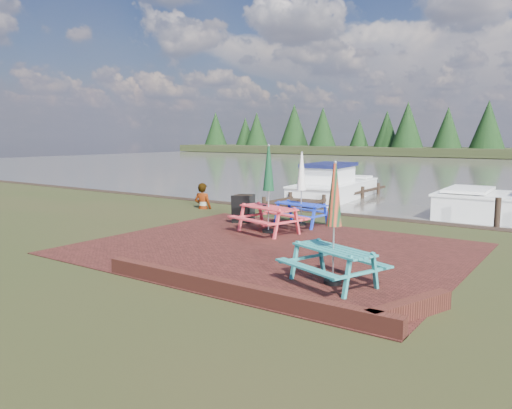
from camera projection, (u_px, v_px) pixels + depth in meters
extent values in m
plane|color=black|center=(249.00, 257.00, 11.50)|extent=(120.00, 120.00, 0.00)
cube|color=#341510|center=(273.00, 249.00, 12.31)|extent=(9.00, 7.50, 0.02)
cube|color=#4C1E16|center=(232.00, 290.00, 8.52)|extent=(6.00, 0.22, 0.30)
cube|color=#4C1E16|center=(410.00, 310.00, 7.58)|extent=(0.82, 1.77, 0.30)
cube|color=#45423B|center=(507.00, 169.00, 41.58)|extent=(120.00, 60.00, 0.02)
cube|color=teal|center=(333.00, 249.00, 9.27)|extent=(1.77, 1.19, 0.04)
cube|color=teal|center=(307.00, 268.00, 8.95)|extent=(1.62, 0.79, 0.04)
cube|color=teal|center=(357.00, 259.00, 9.65)|extent=(1.62, 0.79, 0.04)
cube|color=teal|center=(308.00, 259.00, 9.90)|extent=(0.58, 1.36, 0.68)
cube|color=teal|center=(361.00, 276.00, 8.73)|extent=(0.58, 1.36, 0.68)
cylinder|color=black|center=(333.00, 282.00, 9.35)|extent=(0.33, 0.33, 0.09)
cylinder|color=#B2B2B7|center=(334.00, 225.00, 9.20)|extent=(0.03, 0.03, 2.29)
cone|color=red|center=(334.00, 195.00, 9.13)|extent=(0.29, 0.29, 1.15)
cube|color=#DE3941|center=(268.00, 208.00, 14.23)|extent=(1.93, 1.17, 0.04)
cube|color=#DE3941|center=(250.00, 220.00, 13.84)|extent=(1.80, 0.73, 0.04)
cube|color=#DE3941|center=(286.00, 215.00, 14.70)|extent=(1.80, 0.73, 0.04)
cube|color=#DE3941|center=(251.00, 217.00, 14.88)|extent=(0.51, 1.53, 0.74)
cube|color=#DE3941|center=(287.00, 224.00, 13.68)|extent=(0.51, 1.53, 0.74)
cylinder|color=black|center=(268.00, 231.00, 14.32)|extent=(0.36, 0.36, 0.10)
cylinder|color=#B2B2B7|center=(269.00, 190.00, 14.16)|extent=(0.04, 0.04, 2.51)
cone|color=#0E361D|center=(269.00, 169.00, 14.08)|extent=(0.32, 0.32, 1.25)
cube|color=#1932BC|center=(301.00, 204.00, 15.45)|extent=(1.70, 0.85, 0.04)
cube|color=#1932BC|center=(289.00, 215.00, 15.04)|extent=(1.65, 0.44, 0.04)
cube|color=#1932BC|center=(313.00, 210.00, 15.93)|extent=(1.65, 0.44, 0.04)
cube|color=#1932BC|center=(283.00, 213.00, 15.97)|extent=(0.26, 1.41, 0.67)
cube|color=#1932BC|center=(320.00, 217.00, 15.02)|extent=(0.26, 1.41, 0.67)
cylinder|color=black|center=(301.00, 224.00, 15.54)|extent=(0.33, 0.33, 0.09)
cylinder|color=#B2B2B7|center=(301.00, 189.00, 15.39)|extent=(0.03, 0.03, 2.27)
cone|color=white|center=(302.00, 172.00, 15.31)|extent=(0.29, 0.29, 1.13)
cube|color=black|center=(240.00, 210.00, 15.68)|extent=(0.61, 0.48, 0.92)
cube|color=black|center=(246.00, 208.00, 15.94)|extent=(0.61, 0.48, 0.92)
cube|color=black|center=(243.00, 195.00, 15.75)|extent=(0.52, 0.32, 0.03)
cube|color=black|center=(333.00, 194.00, 22.81)|extent=(1.60, 9.00, 0.06)
cube|color=black|center=(319.00, 192.00, 23.23)|extent=(0.08, 9.00, 0.08)
cube|color=black|center=(348.00, 194.00, 22.38)|extent=(0.08, 9.00, 0.08)
cylinder|color=black|center=(264.00, 209.00, 19.64)|extent=(0.16, 0.16, 1.00)
cylinder|color=black|center=(299.00, 213.00, 18.73)|extent=(0.16, 0.16, 1.00)
cube|color=white|center=(335.00, 193.00, 23.68)|extent=(2.75, 6.54, 0.91)
cube|color=white|center=(335.00, 183.00, 23.62)|extent=(2.81, 6.68, 0.07)
cube|color=white|center=(329.00, 174.00, 22.90)|extent=(1.81, 2.81, 0.77)
cube|color=#0F1339|center=(329.00, 165.00, 22.84)|extent=(2.02, 3.20, 0.16)
cube|color=white|center=(352.00, 177.00, 25.69)|extent=(1.95, 1.31, 0.09)
cube|color=white|center=(469.00, 189.00, 18.02)|extent=(1.51, 2.41, 0.11)
imported|color=gray|center=(203.00, 183.00, 19.00)|extent=(0.78, 0.59, 1.96)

